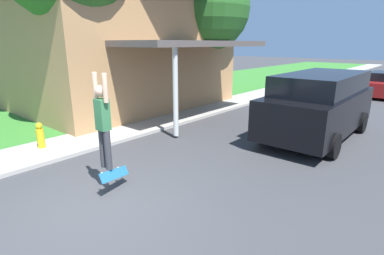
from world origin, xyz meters
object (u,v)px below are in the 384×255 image
lawn_tree_far (207,8)px  skateboarder (103,121)px  suv_parked (319,104)px  fire_hydrant (40,136)px  skateboard (114,174)px

lawn_tree_far → skateboarder: (4.30, -8.75, -3.01)m
lawn_tree_far → suv_parked: size_ratio=1.27×
fire_hydrant → skateboarder: bearing=-2.6°
skateboard → fire_hydrant: (-3.51, 0.08, 0.09)m
lawn_tree_far → fire_hydrant: lawn_tree_far is taller
fire_hydrant → lawn_tree_far: bearing=96.1°
suv_parked → skateboarder: bearing=-107.2°
skateboarder → skateboard: (0.12, 0.07, -1.10)m
lawn_tree_far → skateboard: bearing=-63.0°
skateboarder → fire_hydrant: 3.54m
suv_parked → skateboard: bearing=-106.3°
lawn_tree_far → skateboarder: bearing=-63.8°
lawn_tree_far → skateboard: size_ratio=8.21×
lawn_tree_far → skateboard: lawn_tree_far is taller
lawn_tree_far → skateboarder: lawn_tree_far is taller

